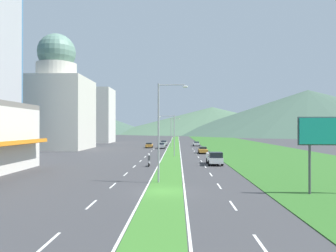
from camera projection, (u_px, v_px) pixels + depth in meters
ground_plane at (164, 192)px, 27.70m from camera, size 600.00×600.00×0.00m
grass_median at (174, 148)px, 87.67m from camera, size 3.20×240.00×0.06m
grass_verge_right at (249, 148)px, 87.04m from camera, size 24.00×240.00×0.06m
lane_dash_left_1 at (49, 242)px, 15.48m from camera, size 0.16×2.80×0.01m
lane_dash_left_2 at (91, 204)px, 23.10m from camera, size 0.16×2.80×0.01m
lane_dash_left_3 at (113, 185)px, 30.72m from camera, size 0.16×2.80×0.01m
lane_dash_left_4 at (126, 174)px, 38.34m from camera, size 0.16×2.80×0.01m
lane_dash_left_5 at (134, 166)px, 45.96m from camera, size 0.16×2.80×0.01m
lane_dash_left_6 at (141, 161)px, 53.58m from camera, size 0.16×2.80×0.01m
lane_dash_left_7 at (145, 157)px, 61.19m from camera, size 0.16×2.80×0.01m
lane_dash_left_8 at (149, 154)px, 68.81m from camera, size 0.16×2.80×0.01m
lane_dash_left_9 at (152, 151)px, 76.43m from camera, size 0.16×2.80×0.01m
lane_dash_left_10 at (154, 149)px, 84.05m from camera, size 0.16×2.80×0.01m
lane_dash_right_1 at (261, 244)px, 15.17m from camera, size 0.16×2.80×0.01m
lane_dash_right_2 at (233, 205)px, 22.79m from camera, size 0.16×2.80×0.01m
lane_dash_right_3 at (219, 186)px, 30.41m from camera, size 0.16×2.80×0.01m
lane_dash_right_4 at (211, 174)px, 38.03m from camera, size 0.16×2.80×0.01m
lane_dash_right_5 at (205, 167)px, 45.65m from camera, size 0.16×2.80×0.01m
lane_dash_right_6 at (201, 161)px, 53.27m from camera, size 0.16×2.80×0.01m
lane_dash_right_7 at (198, 157)px, 60.88m from camera, size 0.16×2.80×0.01m
lane_dash_right_8 at (196, 154)px, 68.50m from camera, size 0.16×2.80×0.01m
lane_dash_right_9 at (194, 151)px, 76.12m from camera, size 0.16×2.80×0.01m
lane_dash_right_10 at (193, 149)px, 83.74m from camera, size 0.16×2.80×0.01m
edge_line_median_left at (167, 148)px, 87.72m from camera, size 0.16×240.00×0.01m
edge_line_median_right at (180, 148)px, 87.61m from camera, size 0.16×240.00×0.01m
domed_building at (57, 102)px, 84.69m from camera, size 16.81×16.81×30.54m
midrise_colored at (95, 116)px, 122.01m from camera, size 13.02×13.02×20.56m
hill_far_left at (74, 119)px, 316.51m from camera, size 159.40×159.40×28.27m
hill_far_center at (212, 120)px, 319.75m from camera, size 207.92×207.92×26.55m
hill_far_right at (308, 112)px, 259.98m from camera, size 223.54×223.54×36.57m
street_lamp_near at (162, 126)px, 32.30m from camera, size 3.08×0.33×10.06m
street_lamp_mid at (172, 132)px, 62.45m from camera, size 3.30×0.45×8.07m
street_lamp_far at (172, 130)px, 92.54m from camera, size 2.81×0.33×8.48m
billboard_roadside at (335, 135)px, 26.46m from camera, size 6.04×0.28×6.48m
car_0 at (164, 143)px, 101.34m from camera, size 2.02×4.42×1.59m
car_1 at (203, 150)px, 69.61m from camera, size 1.95×4.64×1.47m
car_2 at (196, 144)px, 98.68m from camera, size 1.95×4.25×1.37m
car_3 at (161, 146)px, 86.56m from camera, size 2.00×4.61×1.55m
car_4 at (149, 145)px, 89.38m from camera, size 1.91×4.36×1.44m
pickup_truck_0 at (215, 158)px, 48.13m from camera, size 2.18×5.40×2.00m
motorcycle_rider at (149, 161)px, 46.18m from camera, size 0.36×2.00×1.80m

